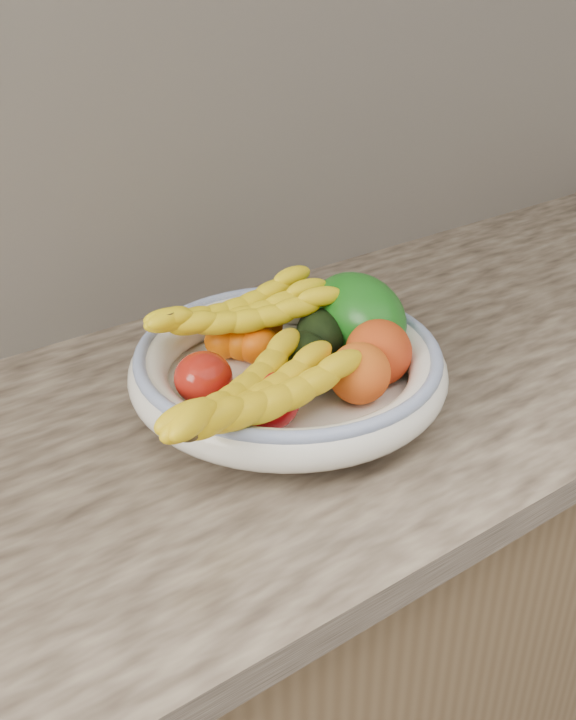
# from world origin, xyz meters

# --- Properties ---
(kitchen_counter) EXTENTS (2.44, 0.66, 1.40)m
(kitchen_counter) POSITION_xyz_m (0.00, 1.69, 0.46)
(kitchen_counter) COLOR brown
(kitchen_counter) RESTS_ON ground
(fruit_bowl) EXTENTS (0.39, 0.39, 0.08)m
(fruit_bowl) POSITION_xyz_m (0.00, 1.66, 0.95)
(fruit_bowl) COLOR white
(fruit_bowl) RESTS_ON kitchen_counter
(clementine_back_left) EXTENTS (0.06, 0.06, 0.05)m
(clementine_back_left) POSITION_xyz_m (-0.03, 1.76, 0.95)
(clementine_back_left) COLOR orange
(clementine_back_left) RESTS_ON fruit_bowl
(clementine_back_right) EXTENTS (0.05, 0.05, 0.05)m
(clementine_back_right) POSITION_xyz_m (0.03, 1.76, 0.95)
(clementine_back_right) COLOR #DA5104
(clementine_back_right) RESTS_ON fruit_bowl
(clementine_back_mid) EXTENTS (0.06, 0.06, 0.05)m
(clementine_back_mid) POSITION_xyz_m (-0.01, 1.74, 0.95)
(clementine_back_mid) COLOR #E36504
(clementine_back_mid) RESTS_ON fruit_bowl
(clementine_extra) EXTENTS (0.06, 0.06, 0.05)m
(clementine_extra) POSITION_xyz_m (-0.00, 1.72, 0.95)
(clementine_extra) COLOR #F26005
(clementine_extra) RESTS_ON fruit_bowl
(tomato_left) EXTENTS (0.08, 0.08, 0.06)m
(tomato_left) POSITION_xyz_m (-0.11, 1.68, 0.96)
(tomato_left) COLOR #AB1A0F
(tomato_left) RESTS_ON fruit_bowl
(tomato_near_left) EXTENTS (0.08, 0.08, 0.06)m
(tomato_near_left) POSITION_xyz_m (-0.07, 1.59, 0.96)
(tomato_near_left) COLOR red
(tomato_near_left) RESTS_ON fruit_bowl
(avocado_center) EXTENTS (0.07, 0.09, 0.06)m
(avocado_center) POSITION_xyz_m (0.01, 1.65, 0.96)
(avocado_center) COLOR black
(avocado_center) RESTS_ON fruit_bowl
(avocado_right) EXTENTS (0.10, 0.11, 0.06)m
(avocado_right) POSITION_xyz_m (0.07, 1.68, 0.96)
(avocado_right) COLOR black
(avocado_right) RESTS_ON fruit_bowl
(green_mango) EXTENTS (0.13, 0.16, 0.13)m
(green_mango) POSITION_xyz_m (0.13, 1.68, 0.98)
(green_mango) COLOR #115910
(green_mango) RESTS_ON fruit_bowl
(peach_front) EXTENTS (0.08, 0.08, 0.07)m
(peach_front) POSITION_xyz_m (0.04, 1.58, 0.97)
(peach_front) COLOR orange
(peach_front) RESTS_ON fruit_bowl
(peach_right) EXTENTS (0.09, 0.09, 0.08)m
(peach_right) POSITION_xyz_m (0.09, 1.60, 0.97)
(peach_right) COLOR orange
(peach_right) RESTS_ON fruit_bowl
(banana_bunch_back) EXTENTS (0.28, 0.13, 0.08)m
(banana_bunch_back) POSITION_xyz_m (-0.02, 1.74, 0.99)
(banana_bunch_back) COLOR yellow
(banana_bunch_back) RESTS_ON fruit_bowl
(banana_bunch_front) EXTENTS (0.31, 0.20, 0.08)m
(banana_bunch_front) POSITION_xyz_m (-0.10, 1.58, 0.98)
(banana_bunch_front) COLOR yellow
(banana_bunch_front) RESTS_ON fruit_bowl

